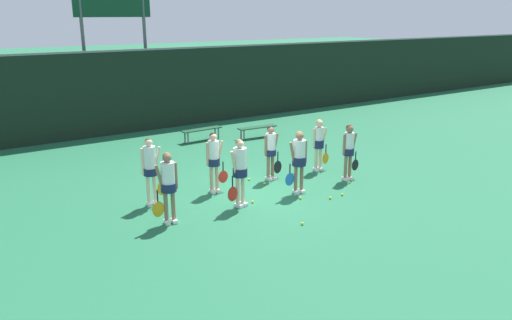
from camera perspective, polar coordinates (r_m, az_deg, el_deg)
name	(u,v)px	position (r m, az deg, el deg)	size (l,w,h in m)	color
ground_plane	(257,192)	(14.13, 0.12, -3.71)	(140.00, 140.00, 0.00)	#216642
fence_windscreen	(136,91)	(21.64, -13.59, 7.68)	(60.00, 0.08, 3.47)	black
scoreboard	(113,18)	(22.05, -15.98, 15.29)	(3.19, 0.15, 6.04)	#515156
bench_courtside	(257,128)	(20.26, 0.15, 3.64)	(1.69, 0.47, 0.45)	#19472D
bench_far	(202,131)	(19.88, -6.22, 3.37)	(1.72, 0.45, 0.48)	#19472D
player_0	(168,182)	(11.94, -10.03, -2.46)	(0.66, 0.37, 1.77)	#8C664C
player_1	(240,167)	(12.79, -1.87, -0.83)	(0.65, 0.38, 1.81)	beige
player_2	(299,157)	(13.81, 4.93, 0.40)	(0.68, 0.39, 1.78)	#8C664C
player_3	(349,147)	(15.15, 10.58, 1.43)	(0.61, 0.33, 1.71)	#8C664C
player_4	(150,166)	(13.15, -11.98, -0.71)	(0.63, 0.36, 1.82)	beige
player_5	(214,158)	(13.88, -4.84, 0.26)	(0.63, 0.34, 1.73)	tan
player_6	(271,149)	(14.94, 1.70, 1.31)	(0.63, 0.34, 1.67)	#8C664C
player_7	(319,141)	(15.93, 7.22, 2.22)	(0.59, 0.34, 1.67)	beige
tennis_ball_0	(300,198)	(13.66, 5.09, -4.35)	(0.07, 0.07, 0.07)	#CCE033
tennis_ball_1	(342,195)	(14.06, 9.83, -3.91)	(0.07, 0.07, 0.07)	#CCE033
tennis_ball_2	(330,198)	(13.77, 8.49, -4.29)	(0.07, 0.07, 0.07)	#CCE033
tennis_ball_3	(253,202)	(13.34, -0.39, -4.79)	(0.07, 0.07, 0.07)	#CCE033
tennis_ball_4	(249,179)	(15.12, -0.79, -2.22)	(0.07, 0.07, 0.07)	#CCE033
tennis_ball_5	(302,224)	(12.06, 5.32, -7.25)	(0.07, 0.07, 0.07)	#CCE033
tennis_ball_6	(265,184)	(14.74, 0.99, -2.71)	(0.07, 0.07, 0.07)	#CCE033
tennis_ball_7	(294,173)	(15.75, 4.41, -1.49)	(0.07, 0.07, 0.07)	#CCE033
tennis_ball_8	(349,182)	(15.10, 10.61, -2.54)	(0.07, 0.07, 0.07)	#CCE033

